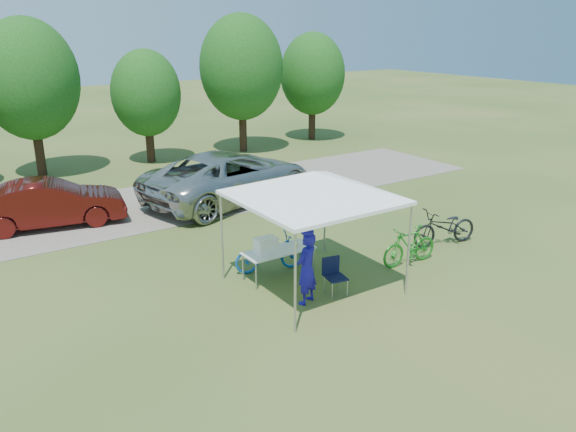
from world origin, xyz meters
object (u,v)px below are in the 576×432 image
object	(u,v)px
folding_table	(279,251)
folding_chair	(334,272)
sedan	(50,203)
cooler	(266,245)
bike_blue	(269,253)
bike_dark	(445,227)
bike_green	(409,246)
minivan	(229,176)
cyclist	(307,268)

from	to	relation	value
folding_table	folding_chair	bearing A→B (deg)	-67.47
folding_chair	sedan	xyz separation A→B (m)	(-4.25, 8.15, 0.23)
sedan	cooler	bearing A→B (deg)	-143.56
bike_blue	folding_chair	bearing A→B (deg)	-148.54
cooler	bike_dark	bearing A→B (deg)	-8.38
bike_green	bike_dark	distance (m)	1.79
folding_chair	bike_green	size ratio (longest dim) A/B	0.51
bike_dark	sedan	xyz separation A→B (m)	(-8.56, 7.55, 0.20)
bike_blue	bike_green	world-z (taller)	bike_green
minivan	bike_green	bearing A→B (deg)	175.31
cyclist	bike_blue	size ratio (longest dim) A/B	0.92
folding_table	minivan	world-z (taller)	minivan
folding_table	folding_chair	xyz separation A→B (m)	(0.57, -1.37, -0.17)
cooler	cyclist	world-z (taller)	cyclist
cyclist	bike_dark	world-z (taller)	cyclist
folding_table	sedan	distance (m)	7.71
cyclist	bike_dark	xyz separation A→B (m)	(5.10, 0.66, -0.29)
bike_blue	cyclist	bearing A→B (deg)	-172.42
folding_table	bike_green	distance (m)	3.35
bike_blue	bike_green	xyz separation A→B (m)	(3.11, -1.61, 0.04)
bike_blue	bike_dark	world-z (taller)	bike_dark
folding_chair	bike_blue	size ratio (longest dim) A/B	0.48
folding_chair	bike_dark	xyz separation A→B (m)	(4.32, 0.60, 0.03)
folding_table	cyclist	world-z (taller)	cyclist
bike_blue	minivan	bearing A→B (deg)	-4.10
cooler	minivan	size ratio (longest dim) A/B	0.08
cyclist	minivan	distance (m)	7.84
folding_chair	sedan	world-z (taller)	sedan
sedan	bike_blue	bearing A→B (deg)	-139.39
bike_blue	minivan	world-z (taller)	minivan
bike_green	minivan	size ratio (longest dim) A/B	0.27
folding_table	bike_dark	bearing A→B (deg)	-8.97
bike_green	sedan	bearing A→B (deg)	-135.10
cooler	folding_table	bearing A→B (deg)	0.00
cooler	cyclist	bearing A→B (deg)	-84.45
folding_chair	minivan	bearing A→B (deg)	91.06
folding_chair	bike_dark	world-z (taller)	bike_dark
folding_table	bike_blue	bearing A→B (deg)	87.22
cyclist	cooler	bearing A→B (deg)	-107.56
minivan	sedan	world-z (taller)	minivan
folding_chair	cyclist	bearing A→B (deg)	-164.27
cooler	sedan	bearing A→B (deg)	116.12
folding_chair	folding_table	bearing A→B (deg)	124.07
cooler	bike_green	distance (m)	3.70
bike_dark	minivan	size ratio (longest dim) A/B	0.32
cooler	sedan	world-z (taller)	sedan
folding_table	bike_dark	world-z (taller)	bike_dark
cooler	bike_green	xyz separation A→B (m)	(3.49, -1.17, -0.40)
bike_dark	folding_table	bearing A→B (deg)	-87.88
minivan	bike_dark	bearing A→B (deg)	-170.84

